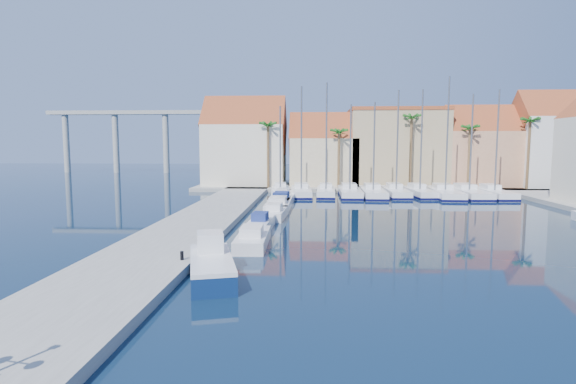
# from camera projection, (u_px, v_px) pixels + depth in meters

# --- Properties ---
(ground) EXTENTS (260.00, 260.00, 0.00)m
(ground) POSITION_uv_depth(u_px,v_px,m) (304.00, 279.00, 22.24)
(ground) COLOR #081C32
(ground) RESTS_ON ground
(quay_west) EXTENTS (6.00, 77.00, 0.50)m
(quay_west) POSITION_uv_depth(u_px,v_px,m) (196.00, 224.00, 36.12)
(quay_west) COLOR gray
(quay_west) RESTS_ON ground
(shore_north) EXTENTS (54.00, 16.00, 0.50)m
(shore_north) POSITION_uv_depth(u_px,v_px,m) (375.00, 186.00, 69.32)
(shore_north) COLOR gray
(shore_north) RESTS_ON ground
(bollard) EXTENTS (0.19, 0.19, 0.47)m
(bollard) POSITION_uv_depth(u_px,v_px,m) (182.00, 256.00, 24.02)
(bollard) COLOR black
(bollard) RESTS_ON quay_west
(fishing_boat) EXTENTS (3.56, 6.39, 2.12)m
(fishing_boat) POSITION_uv_depth(u_px,v_px,m) (211.00, 264.00, 22.48)
(fishing_boat) COLOR #0D2450
(fishing_boat) RESTS_ON ground
(motorboat_west_0) EXTENTS (2.05, 6.05, 1.40)m
(motorboat_west_0) POSITION_uv_depth(u_px,v_px,m) (253.00, 238.00, 29.56)
(motorboat_west_0) COLOR white
(motorboat_west_0) RESTS_ON ground
(motorboat_west_1) EXTENTS (1.83, 5.08, 1.40)m
(motorboat_west_1) POSITION_uv_depth(u_px,v_px,m) (261.00, 223.00, 35.34)
(motorboat_west_1) COLOR white
(motorboat_west_1) RESTS_ON ground
(motorboat_west_2) EXTENTS (2.13, 5.69, 1.40)m
(motorboat_west_2) POSITION_uv_depth(u_px,v_px,m) (275.00, 213.00, 40.66)
(motorboat_west_2) COLOR white
(motorboat_west_2) RESTS_ON ground
(motorboat_west_3) EXTENTS (2.41, 7.34, 1.40)m
(motorboat_west_3) POSITION_uv_depth(u_px,v_px,m) (278.00, 205.00, 45.92)
(motorboat_west_3) COLOR white
(motorboat_west_3) RESTS_ON ground
(motorboat_west_4) EXTENTS (2.68, 7.20, 1.40)m
(motorboat_west_4) POSITION_uv_depth(u_px,v_px,m) (282.00, 199.00, 50.43)
(motorboat_west_4) COLOR white
(motorboat_west_4) RESTS_ON ground
(motorboat_west_5) EXTENTS (2.41, 5.93, 1.40)m
(motorboat_west_5) POSITION_uv_depth(u_px,v_px,m) (284.00, 195.00, 54.70)
(motorboat_west_5) COLOR white
(motorboat_west_5) RESTS_ON ground
(sailboat_0) EXTENTS (2.71, 8.40, 11.49)m
(sailboat_0) POSITION_uv_depth(u_px,v_px,m) (280.00, 191.00, 58.67)
(sailboat_0) COLOR white
(sailboat_0) RESTS_ON ground
(sailboat_1) EXTENTS (3.01, 9.80, 13.91)m
(sailboat_1) POSITION_uv_depth(u_px,v_px,m) (301.00, 191.00, 58.20)
(sailboat_1) COLOR white
(sailboat_1) RESTS_ON ground
(sailboat_2) EXTENTS (2.55, 8.69, 14.32)m
(sailboat_2) POSITION_uv_depth(u_px,v_px,m) (326.00, 191.00, 57.80)
(sailboat_2) COLOR white
(sailboat_2) RESTS_ON ground
(sailboat_3) EXTENTS (2.69, 10.00, 11.60)m
(sailboat_3) POSITION_uv_depth(u_px,v_px,m) (349.00, 192.00, 57.66)
(sailboat_3) COLOR white
(sailboat_3) RESTS_ON ground
(sailboat_4) EXTENTS (2.95, 10.39, 11.87)m
(sailboat_4) POSITION_uv_depth(u_px,v_px,m) (373.00, 192.00, 57.23)
(sailboat_4) COLOR white
(sailboat_4) RESTS_ON ground
(sailboat_5) EXTENTS (2.53, 9.48, 13.42)m
(sailboat_5) POSITION_uv_depth(u_px,v_px,m) (395.00, 191.00, 57.80)
(sailboat_5) COLOR white
(sailboat_5) RESTS_ON ground
(sailboat_6) EXTENTS (3.13, 9.23, 13.46)m
(sailboat_6) POSITION_uv_depth(u_px,v_px,m) (419.00, 192.00, 57.58)
(sailboat_6) COLOR white
(sailboat_6) RESTS_ON ground
(sailboat_7) EXTENTS (3.66, 11.30, 14.94)m
(sailboat_7) POSITION_uv_depth(u_px,v_px,m) (444.00, 192.00, 56.91)
(sailboat_7) COLOR white
(sailboat_7) RESTS_ON ground
(sailboat_8) EXTENTS (2.93, 11.06, 12.86)m
(sailboat_8) POSITION_uv_depth(u_px,v_px,m) (467.00, 192.00, 57.05)
(sailboat_8) COLOR white
(sailboat_8) RESTS_ON ground
(sailboat_9) EXTENTS (2.71, 9.60, 13.31)m
(sailboat_9) POSITION_uv_depth(u_px,v_px,m) (493.00, 193.00, 56.43)
(sailboat_9) COLOR white
(sailboat_9) RESTS_ON ground
(building_0) EXTENTS (12.30, 9.00, 13.50)m
(building_0) POSITION_uv_depth(u_px,v_px,m) (245.00, 145.00, 68.77)
(building_0) COLOR beige
(building_0) RESTS_ON shore_north
(building_1) EXTENTS (10.30, 8.00, 11.00)m
(building_1) POSITION_uv_depth(u_px,v_px,m) (324.00, 153.00, 68.23)
(building_1) COLOR #C6B08B
(building_1) RESTS_ON shore_north
(building_2) EXTENTS (14.20, 10.20, 11.50)m
(building_2) POSITION_uv_depth(u_px,v_px,m) (396.00, 147.00, 68.51)
(building_2) COLOR tan
(building_2) RESTS_ON shore_north
(building_3) EXTENTS (10.30, 8.00, 12.00)m
(building_3) POSITION_uv_depth(u_px,v_px,m) (478.00, 150.00, 66.89)
(building_3) COLOR tan
(building_3) RESTS_ON shore_north
(building_4) EXTENTS (8.30, 8.00, 14.00)m
(building_4) POSITION_uv_depth(u_px,v_px,m) (544.00, 142.00, 65.28)
(building_4) COLOR white
(building_4) RESTS_ON shore_north
(palm_0) EXTENTS (2.60, 2.60, 10.15)m
(palm_0) POSITION_uv_depth(u_px,v_px,m) (268.00, 127.00, 63.31)
(palm_0) COLOR brown
(palm_0) RESTS_ON shore_north
(palm_1) EXTENTS (2.60, 2.60, 9.15)m
(palm_1) POSITION_uv_depth(u_px,v_px,m) (339.00, 134.00, 62.85)
(palm_1) COLOR brown
(palm_1) RESTS_ON shore_north
(palm_2) EXTENTS (2.60, 2.60, 11.15)m
(palm_2) POSITION_uv_depth(u_px,v_px,m) (412.00, 120.00, 62.10)
(palm_2) COLOR brown
(palm_2) RESTS_ON shore_north
(palm_3) EXTENTS (2.60, 2.60, 9.65)m
(palm_3) POSITION_uv_depth(u_px,v_px,m) (470.00, 130.00, 61.80)
(palm_3) COLOR brown
(palm_3) RESTS_ON shore_north
(palm_4) EXTENTS (2.60, 2.60, 10.65)m
(palm_4) POSITION_uv_depth(u_px,v_px,m) (530.00, 123.00, 61.26)
(palm_4) COLOR brown
(palm_4) RESTS_ON shore_north
(viaduct) EXTENTS (48.00, 2.20, 14.45)m
(viaduct) POSITION_uv_depth(u_px,v_px,m) (144.00, 129.00, 104.73)
(viaduct) COLOR #9E9E99
(viaduct) RESTS_ON ground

